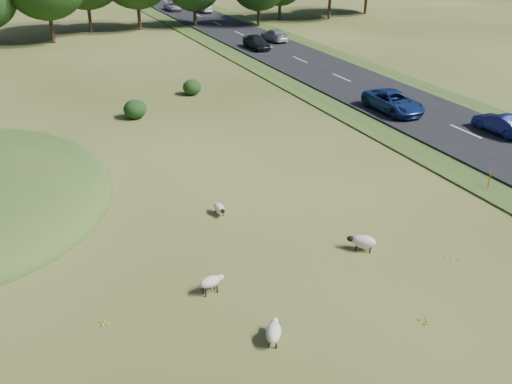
# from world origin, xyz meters

# --- Properties ---
(ground) EXTENTS (160.00, 160.00, 0.00)m
(ground) POSITION_xyz_m (0.00, 20.00, 0.00)
(ground) COLOR #394917
(ground) RESTS_ON ground
(road) EXTENTS (8.00, 150.00, 0.25)m
(road) POSITION_xyz_m (20.00, 30.00, 0.12)
(road) COLOR black
(road) RESTS_ON ground
(shrubs) EXTENTS (20.49, 13.15, 1.42)m
(shrubs) POSITION_xyz_m (-1.33, 25.42, 0.66)
(shrubs) COLOR black
(shrubs) RESTS_ON ground
(marker_post) EXTENTS (0.06, 0.06, 1.20)m
(marker_post) POSITION_xyz_m (14.76, 0.67, 0.60)
(marker_post) COLOR #D8590C
(marker_post) RESTS_ON ground
(sheep_0) EXTENTS (0.51, 1.07, 0.61)m
(sheep_0) POSITION_xyz_m (0.04, 4.24, 0.38)
(sheep_0) COLOR beige
(sheep_0) RESTS_ON ground
(sheep_1) EXTENTS (1.29, 1.19, 0.77)m
(sheep_1) POSITION_xyz_m (4.73, -1.74, 0.49)
(sheep_1) COLOR beige
(sheep_1) RESTS_ON ground
(sheep_2) EXTENTS (1.12, 0.60, 0.79)m
(sheep_2) POSITION_xyz_m (-2.74, -1.89, 0.55)
(sheep_2) COLOR beige
(sheep_2) RESTS_ON ground
(sheep_3) EXTENTS (1.01, 1.28, 0.73)m
(sheep_3) POSITION_xyz_m (-1.74, -5.60, 0.46)
(sheep_3) COLOR beige
(sheep_3) RESTS_ON ground
(car_0) EXTENTS (2.10, 5.16, 1.50)m
(car_0) POSITION_xyz_m (21.90, 71.61, 1.00)
(car_0) COLOR navy
(car_0) RESTS_ON road
(car_2) EXTENTS (2.02, 4.38, 1.22)m
(car_2) POSITION_xyz_m (18.10, 69.84, 0.86)
(car_2) COLOR #ADAFB5
(car_2) RESTS_ON road
(car_3) EXTENTS (1.80, 4.47, 1.52)m
(car_3) POSITION_xyz_m (18.10, 38.73, 1.01)
(car_3) COLOR black
(car_3) RESTS_ON road
(car_4) EXTENTS (1.30, 3.71, 1.22)m
(car_4) POSITION_xyz_m (21.90, 65.87, 0.86)
(car_4) COLOR silver
(car_4) RESTS_ON road
(car_5) EXTENTS (1.42, 4.09, 1.35)m
(car_5) POSITION_xyz_m (21.90, 6.81, 0.92)
(car_5) COLOR navy
(car_5) RESTS_ON road
(car_6) EXTENTS (1.89, 4.64, 1.35)m
(car_6) POSITION_xyz_m (21.90, 41.90, 0.92)
(car_6) COLOR #9DA0A4
(car_6) RESTS_ON road
(car_7) EXTENTS (2.56, 5.54, 1.54)m
(car_7) POSITION_xyz_m (18.10, 13.80, 1.02)
(car_7) COLOR navy
(car_7) RESTS_ON road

